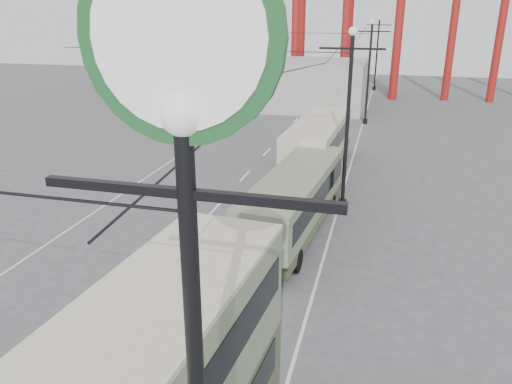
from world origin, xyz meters
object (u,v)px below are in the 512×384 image
(single_decker_cream, at_px, (318,143))
(pedestrian, at_px, (107,317))
(lamp_post_near, at_px, (189,233))
(single_decker_green, at_px, (295,200))

(single_decker_cream, xyz_separation_m, pedestrian, (-3.91, -19.78, -1.06))
(lamp_post_near, distance_m, pedestrian, 11.98)
(lamp_post_near, relative_size, single_decker_green, 1.00)
(single_decker_green, distance_m, pedestrian, 10.60)
(pedestrian, bearing_deg, single_decker_cream, -100.84)
(single_decker_cream, distance_m, pedestrian, 20.19)
(single_decker_green, bearing_deg, lamp_post_near, -78.60)
(pedestrian, bearing_deg, lamp_post_near, 129.65)
(single_decker_green, relative_size, pedestrian, 6.38)
(single_decker_green, xyz_separation_m, single_decker_cream, (-0.35, 10.12, 0.21))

